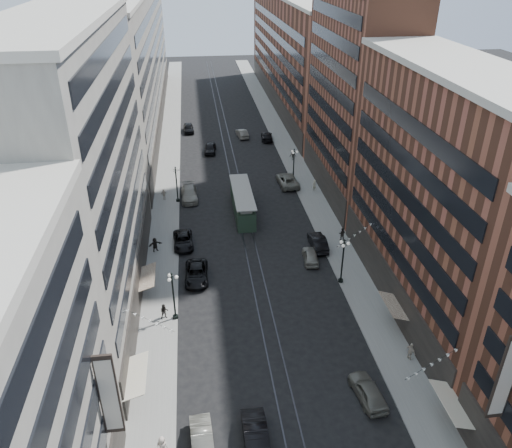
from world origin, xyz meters
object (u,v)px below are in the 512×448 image
car_9 (189,128)px  car_2 (196,273)px  lamppost_sw_mid (177,183)px  pedestrian_6 (164,194)px  lamppost_sw_far (173,294)px  pedestrian_1 (162,446)px  car_14 (242,133)px  pedestrian_8 (314,185)px  streetcar (242,203)px  lamppost_se_mid (294,164)px  pedestrian_7 (342,234)px  pedestrian_4 (411,351)px  pedestrian_9 (293,155)px  car_1 (202,442)px  car_12 (267,136)px  pedestrian_5 (155,245)px  car_extra_0 (310,256)px  car_7 (183,241)px  lamppost_se_far (343,260)px  pedestrian_2 (164,311)px  car_5 (256,439)px  car_8 (189,194)px  car_10 (318,242)px  car_11 (287,180)px  car_4 (368,391)px  car_13 (210,148)px

car_9 → car_2: bearing=-92.8°
lamppost_sw_mid → pedestrian_6: lamppost_sw_mid is taller
lamppost_sw_far → pedestrian_1: lamppost_sw_far is taller
car_9 → car_14: 11.54m
pedestrian_8 → car_14: bearing=-88.3°
streetcar → car_2: streetcar is taller
lamppost_sw_mid → pedestrian_8: bearing=2.7°
lamppost_se_mid → pedestrian_7: 19.29m
streetcar → car_14: streetcar is taller
car_14 → pedestrian_8: size_ratio=2.62×
pedestrian_4 → pedestrian_9: pedestrian_9 is taller
car_1 → pedestrian_1: (-2.91, -0.27, 0.32)m
car_12 → pedestrian_5: size_ratio=2.85×
pedestrian_4 → car_extra_0: (-5.34, 17.42, -0.31)m
car_7 → car_9: bearing=86.0°
lamppost_se_far → pedestrian_2: size_ratio=3.28×
car_5 → car_7: 30.65m
streetcar → car_14: (3.27, 32.23, -0.75)m
pedestrian_1 → car_8: 43.66m
car_2 → car_12: bearing=74.0°
lamppost_sw_mid → pedestrian_1: size_ratio=2.95×
pedestrian_5 → pedestrian_6: size_ratio=1.10×
car_12 → pedestrian_2: bearing=76.3°
streetcar → pedestrian_1: size_ratio=6.45×
pedestrian_5 → car_9: bearing=61.6°
car_12 → car_10: bearing=96.1°
lamppost_sw_mid → car_1: bearing=-87.0°
car_1 → car_extra_0: size_ratio=1.09×
car_12 → pedestrian_4: bearing=99.3°
car_10 → pedestrian_5: pedestrian_5 is taller
car_12 → pedestrian_7: 39.75m
car_2 → pedestrian_9: (17.81, 34.26, 0.28)m
lamppost_sw_mid → pedestrian_1: bearing=-90.9°
car_8 → car_14: car_8 is taller
car_9 → pedestrian_8: size_ratio=2.69×
pedestrian_2 → car_9: size_ratio=0.34×
pedestrian_4 → car_10: bearing=-13.4°
car_11 → pedestrian_5: pedestrian_5 is taller
lamppost_se_far → pedestrian_4: lamppost_se_far is taller
pedestrian_1 → car_4: bearing=-149.8°
lamppost_se_far → car_9: lamppost_se_far is taller
lamppost_sw_far → car_5: lamppost_sw_far is taller
car_7 → pedestrian_7: (20.27, -1.38, 0.29)m
lamppost_sw_far → pedestrian_8: bearing=53.3°
pedestrian_2 → car_10: pedestrian_2 is taller
car_2 → car_5: car_5 is taller
car_7 → car_13: car_13 is taller
car_4 → pedestrian_2: bearing=-43.1°
pedestrian_6 → pedestrian_8: size_ratio=0.91×
car_10 → car_7: bearing=-8.8°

